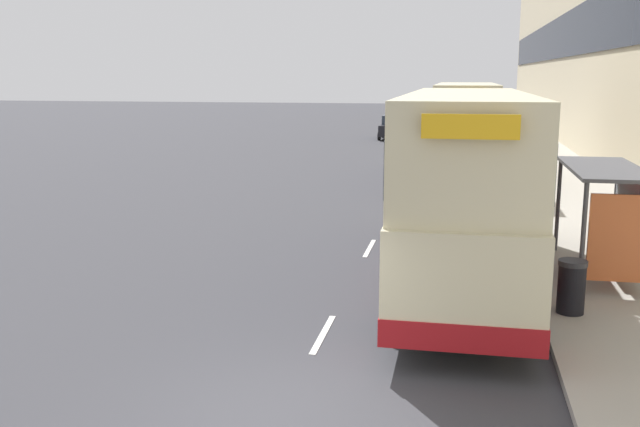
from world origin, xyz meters
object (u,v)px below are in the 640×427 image
(double_decker_bus_ahead, at_px, (465,130))
(car_0, at_px, (394,127))
(litter_bin, at_px, (571,286))
(double_decker_bus_near, at_px, (465,184))
(bus_shelter, at_px, (613,202))

(double_decker_bus_ahead, distance_m, car_0, 21.69)
(car_0, bearing_deg, double_decker_bus_ahead, 103.50)
(litter_bin, bearing_deg, double_decker_bus_near, 133.41)
(double_decker_bus_ahead, relative_size, car_0, 2.65)
(car_0, bearing_deg, double_decker_bus_near, 97.74)
(double_decker_bus_near, distance_m, litter_bin, 3.42)
(bus_shelter, distance_m, car_0, 37.16)
(double_decker_bus_near, height_order, litter_bin, double_decker_bus_near)
(bus_shelter, relative_size, double_decker_bus_near, 0.38)
(double_decker_bus_near, bearing_deg, bus_shelter, 11.19)
(car_0, relative_size, litter_bin, 3.85)
(litter_bin, bearing_deg, bus_shelter, 66.76)
(double_decker_bus_ahead, xyz_separation_m, litter_bin, (2.03, -18.01, -1.62))
(double_decker_bus_ahead, xyz_separation_m, car_0, (-5.05, 21.05, -1.43))
(bus_shelter, bearing_deg, litter_bin, -113.24)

